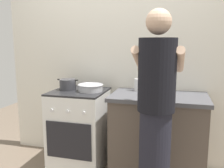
# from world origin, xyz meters

# --- Properties ---
(back_wall) EXTENTS (3.20, 0.10, 2.50)m
(back_wall) POSITION_xyz_m (0.20, 0.50, 1.25)
(back_wall) COLOR silver
(back_wall) RESTS_ON ground
(countertop) EXTENTS (1.00, 0.60, 0.90)m
(countertop) POSITION_xyz_m (0.55, 0.15, 0.45)
(countertop) COLOR brown
(countertop) RESTS_ON ground
(stove_range) EXTENTS (0.60, 0.62, 0.90)m
(stove_range) POSITION_xyz_m (-0.35, 0.15, 0.45)
(stove_range) COLOR white
(stove_range) RESTS_ON ground
(pot) EXTENTS (0.26, 0.19, 0.12)m
(pot) POSITION_xyz_m (-0.49, 0.16, 0.96)
(pot) COLOR #38383D
(pot) RESTS_ON stove_range
(mixing_bowl) EXTENTS (0.29, 0.29, 0.08)m
(mixing_bowl) POSITION_xyz_m (-0.21, 0.16, 0.94)
(mixing_bowl) COLOR #B7B7BC
(mixing_bowl) RESTS_ON stove_range
(utensil_crock) EXTENTS (0.10, 0.10, 0.33)m
(utensil_crock) POSITION_xyz_m (0.31, 0.32, 0.99)
(utensil_crock) COLOR silver
(utensil_crock) RESTS_ON countertop
(spice_bottle) EXTENTS (0.04, 0.04, 0.10)m
(spice_bottle) POSITION_xyz_m (0.56, 0.08, 0.95)
(spice_bottle) COLOR silver
(spice_bottle) RESTS_ON countertop
(person) EXTENTS (0.41, 0.50, 1.70)m
(person) POSITION_xyz_m (0.57, -0.44, 0.86)
(person) COLOR black
(person) RESTS_ON ground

